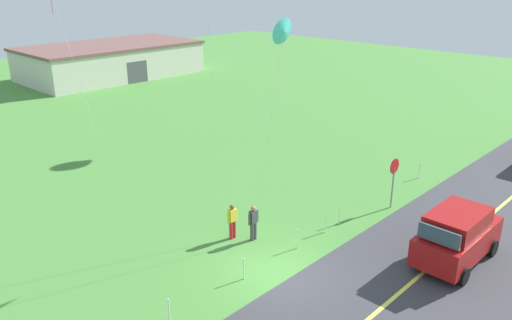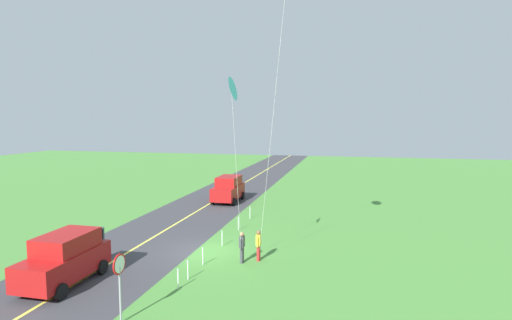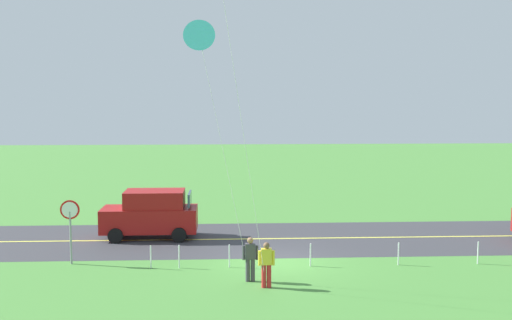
% 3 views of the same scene
% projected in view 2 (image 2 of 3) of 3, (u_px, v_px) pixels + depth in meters
% --- Properties ---
extents(ground_plane, '(120.00, 120.00, 0.10)m').
position_uv_depth(ground_plane, '(203.00, 252.00, 22.78)').
color(ground_plane, '#478438').
extents(asphalt_road, '(120.00, 7.00, 0.00)m').
position_uv_depth(asphalt_road, '(138.00, 246.00, 23.68)').
color(asphalt_road, '#38383D').
rests_on(asphalt_road, ground).
extents(road_centre_stripe, '(120.00, 0.16, 0.00)m').
position_uv_depth(road_centre_stripe, '(138.00, 246.00, 23.68)').
color(road_centre_stripe, '#E5E04C').
rests_on(road_centre_stripe, asphalt_road).
extents(car_suv_foreground, '(4.40, 2.12, 2.24)m').
position_uv_depth(car_suv_foreground, '(65.00, 258.00, 18.30)').
color(car_suv_foreground, maroon).
rests_on(car_suv_foreground, ground).
extents(car_parked_west_far, '(4.40, 2.12, 2.24)m').
position_uv_depth(car_parked_west_far, '(228.00, 189.00, 36.36)').
color(car_parked_west_far, maroon).
rests_on(car_parked_west_far, ground).
extents(stop_sign, '(0.76, 0.08, 2.56)m').
position_uv_depth(stop_sign, '(120.00, 274.00, 14.69)').
color(stop_sign, gray).
rests_on(stop_sign, ground).
extents(person_adult_near, '(0.58, 0.22, 1.60)m').
position_uv_depth(person_adult_near, '(259.00, 244.00, 21.28)').
color(person_adult_near, red).
rests_on(person_adult_near, ground).
extents(person_adult_companion, '(0.58, 0.22, 1.60)m').
position_uv_depth(person_adult_companion, '(242.00, 246.00, 20.94)').
color(person_adult_companion, '#3F3F47').
rests_on(person_adult_companion, ground).
extents(kite_blue_mid, '(2.30, 0.42, 9.22)m').
position_uv_depth(kite_blue_mid, '(231.00, 90.00, 18.47)').
color(kite_blue_mid, silver).
rests_on(kite_blue_mid, ground).
extents(fence_post_0, '(0.05, 0.05, 0.90)m').
position_uv_depth(fence_post_0, '(250.00, 213.00, 30.20)').
color(fence_post_0, silver).
rests_on(fence_post_0, ground).
extents(fence_post_1, '(0.05, 0.05, 0.90)m').
position_uv_depth(fence_post_1, '(238.00, 223.00, 27.12)').
color(fence_post_1, silver).
rests_on(fence_post_1, ground).
extents(fence_post_2, '(0.05, 0.05, 0.90)m').
position_uv_depth(fence_post_2, '(222.00, 238.00, 23.75)').
color(fence_post_2, silver).
rests_on(fence_post_2, ground).
extents(fence_post_3, '(0.05, 0.05, 0.90)m').
position_uv_depth(fence_post_3, '(203.00, 256.00, 20.69)').
color(fence_post_3, silver).
rests_on(fence_post_3, ground).
extents(fence_post_4, '(0.05, 0.05, 0.90)m').
position_uv_depth(fence_post_4, '(188.00, 270.00, 18.81)').
color(fence_post_4, silver).
rests_on(fence_post_4, ground).
extents(fence_post_5, '(0.05, 0.05, 0.90)m').
position_uv_depth(fence_post_5, '(178.00, 279.00, 17.76)').
color(fence_post_5, silver).
rests_on(fence_post_5, ground).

